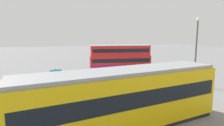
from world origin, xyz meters
name	(u,v)px	position (x,y,z in m)	size (l,w,h in m)	color
ground_plane	(111,74)	(0.00, 0.00, 0.00)	(160.00, 160.00, 0.00)	slate
double_decker_bus	(120,57)	(-3.09, -3.51, 2.01)	(10.34, 4.63, 3.94)	red
tram_yellow	(125,98)	(5.14, 14.97, 1.81)	(12.51, 3.55, 3.49)	#E5B70C
pedestrian_near_railing	(87,77)	(4.80, 5.11, 0.99)	(0.38, 0.38, 1.71)	black
pedestrian_crossing	(129,77)	(0.73, 7.03, 1.03)	(0.36, 0.34, 1.77)	#33384C
pedestrian_railing	(109,77)	(2.35, 5.19, 0.74)	(7.36, 0.98, 1.08)	gray
info_sign	(56,76)	(8.14, 6.13, 1.58)	(1.11, 0.18, 2.29)	slate
street_lamp	(196,47)	(-6.17, 9.37, 4.25)	(0.36, 0.36, 7.32)	#4C4C51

